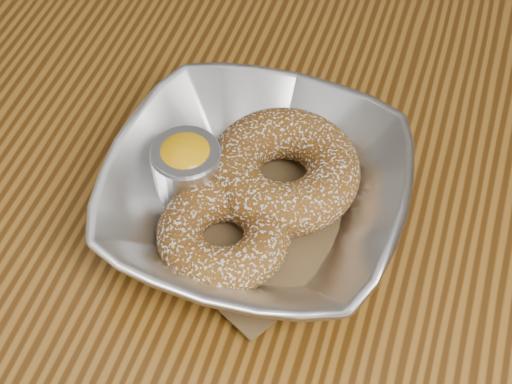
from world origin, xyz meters
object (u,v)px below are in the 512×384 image
(donut_back, at_px, (284,170))
(ramekin, at_px, (187,168))
(serving_bowl, at_px, (256,196))
(table, at_px, (164,252))
(donut_front, at_px, (224,234))

(donut_back, relative_size, ramekin, 2.16)
(serving_bowl, height_order, donut_back, serving_bowl)
(table, bearing_deg, donut_front, -32.58)
(table, distance_m, donut_back, 0.16)
(table, distance_m, donut_front, 0.15)
(ramekin, bearing_deg, donut_front, -44.15)
(table, relative_size, donut_front, 13.40)
(donut_front, relative_size, ramekin, 1.80)
(donut_back, height_order, ramekin, ramekin)
(donut_back, distance_m, donut_front, 0.07)
(serving_bowl, bearing_deg, ramekin, 177.15)
(table, xyz_separation_m, donut_front, (0.07, -0.05, 0.12))
(serving_bowl, relative_size, ramekin, 4.15)
(donut_back, xyz_separation_m, ramekin, (-0.06, -0.02, 0.00))
(serving_bowl, bearing_deg, donut_front, -105.81)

